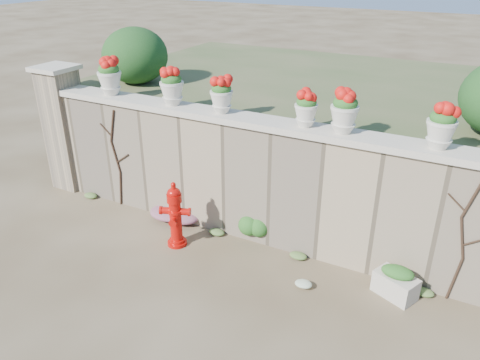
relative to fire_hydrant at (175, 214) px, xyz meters
The scene contains 19 objects.
ground 1.44m from the fire_hydrant, 45.09° to the right, with size 80.00×80.00×0.00m, color #483824.
stone_wall 1.34m from the fire_hydrant, 42.89° to the left, with size 8.00×0.40×2.00m, color gray.
wall_cap 1.95m from the fire_hydrant, 42.89° to the left, with size 8.10×0.52×0.10m, color beige.
gate_pillar 3.40m from the fire_hydrant, 164.95° to the left, with size 0.72×0.72×2.48m.
raised_fill 4.19m from the fire_hydrant, 77.09° to the left, with size 9.00×6.00×2.00m, color #384C23.
back_shrub_left 3.65m from the fire_hydrant, 137.68° to the left, with size 1.30×1.30×1.10m, color #143814.
vine_left 1.90m from the fire_hydrant, 159.66° to the left, with size 0.60×0.04×1.91m.
vine_right 4.23m from the fire_hydrant, ahead, with size 0.60×0.04×1.91m.
fire_hydrant is the anchor object (origin of this frame).
planter_box 3.50m from the fire_hydrant, ahead, with size 0.66×0.54×0.48m.
green_shrub 1.25m from the fire_hydrant, 30.12° to the left, with size 0.67×0.60×0.63m, color #1E5119.
magenta_clump 0.84m from the fire_hydrant, 130.11° to the left, with size 1.03×0.69×0.27m, color #AE2283.
white_flowers 2.32m from the fire_hydrant, ahead, with size 0.45×0.36×0.16m, color white.
urn_pot_0 2.77m from the fire_hydrant, 155.22° to the left, with size 0.42×0.42×0.66m.
urn_pot_1 2.10m from the fire_hydrant, 121.99° to the left, with size 0.40×0.40×0.62m.
urn_pot_2 2.04m from the fire_hydrant, 65.25° to the left, with size 0.36×0.36×0.57m.
urn_pot_3 2.68m from the fire_hydrant, 25.66° to the left, with size 0.34×0.34×0.53m.
urn_pot_4 3.11m from the fire_hydrant, 20.12° to the left, with size 0.40×0.40×0.62m.
urn_pot_5 4.14m from the fire_hydrant, 13.44° to the left, with size 0.38×0.38×0.60m.
Camera 1 is at (3.06, -4.38, 4.36)m, focal length 35.00 mm.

